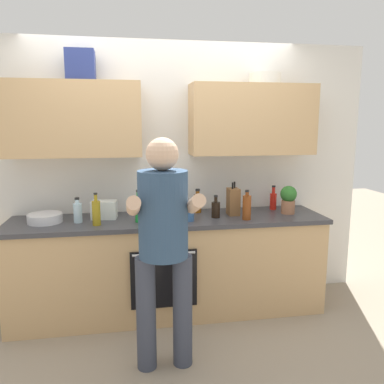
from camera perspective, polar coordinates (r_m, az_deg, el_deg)
The scene contains 16 objects.
ground_plane at distance 3.81m, azimuth -3.24°, elevation -17.09°, with size 12.00×12.00×0.00m, color gray.
back_wall_unit at distance 3.67m, azimuth -3.97°, elevation 6.29°, with size 4.00×0.38×2.50m.
counter at distance 3.63m, azimuth -3.31°, elevation -10.74°, with size 2.84×0.67×0.90m.
person_standing at distance 2.67m, azimuth -4.23°, elevation -6.63°, with size 0.49×0.45×1.65m.
bottle_hotsauce at distance 3.90m, azimuth 11.89°, elevation -1.19°, with size 0.06×0.06×0.24m.
bottle_syrup at distance 3.68m, azimuth 0.83°, elevation -1.56°, with size 0.07×0.07×0.23m.
bottle_soda at distance 3.36m, azimuth -7.84°, elevation -2.45°, with size 0.07×0.07×0.28m.
bottle_water at distance 3.45m, azimuth -16.51°, elevation -2.86°, with size 0.07×0.07×0.22m.
bottle_oil at distance 3.32m, azimuth -13.94°, elevation -2.93°, with size 0.07×0.07×0.27m.
bottle_vinegar at distance 3.44m, azimuth 8.09°, elevation -2.21°, with size 0.08×0.08×0.27m.
bottle_soy at distance 3.50m, azimuth 3.52°, elevation -2.53°, with size 0.08×0.08×0.21m.
cup_tea at distance 3.38m, azimuth -0.43°, elevation -3.55°, with size 0.09×0.09×0.09m, color #33598C.
mixing_bowl at distance 3.56m, azimuth -20.87°, elevation -3.62°, with size 0.29×0.29×0.08m, color silver.
knife_block at distance 3.60m, azimuth 6.11°, elevation -1.40°, with size 0.10×0.14×0.31m.
potted_herb at distance 3.74m, azimuth 14.03°, elevation -0.95°, with size 0.15×0.15×0.26m.
grocery_bag_produce at distance 3.54m, azimuth -12.82°, elevation -2.55°, with size 0.22×0.15×0.16m, color silver.
Camera 1 is at (-0.37, -3.37, 1.74)m, focal length 36.15 mm.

